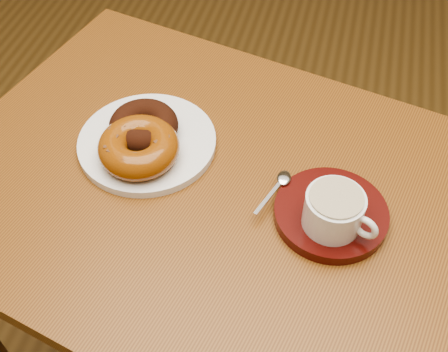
% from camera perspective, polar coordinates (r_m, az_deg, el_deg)
% --- Properties ---
extents(ground, '(6.00, 6.00, 0.00)m').
position_cam_1_polar(ground, '(1.70, 6.34, -11.32)').
color(ground, brown).
rests_on(ground, ground).
extents(cafe_table, '(0.99, 0.83, 0.81)m').
position_cam_1_polar(cafe_table, '(0.98, -1.14, -5.49)').
color(cafe_table, brown).
rests_on(cafe_table, ground).
extents(donut_plate, '(0.31, 0.31, 0.01)m').
position_cam_1_polar(donut_plate, '(0.93, -7.81, 3.42)').
color(donut_plate, white).
rests_on(donut_plate, cafe_table).
extents(donut_cinnamon, '(0.15, 0.15, 0.04)m').
position_cam_1_polar(donut_cinnamon, '(0.92, -8.16, 5.09)').
color(donut_cinnamon, black).
rests_on(donut_cinnamon, donut_plate).
extents(donut_caramel, '(0.14, 0.14, 0.05)m').
position_cam_1_polar(donut_caramel, '(0.88, -8.65, 2.92)').
color(donut_caramel, '#83430E').
rests_on(donut_caramel, donut_plate).
extents(saucer, '(0.23, 0.23, 0.02)m').
position_cam_1_polar(saucer, '(0.84, 10.79, -3.78)').
color(saucer, '#3B0A08').
rests_on(saucer, cafe_table).
extents(coffee_cup, '(0.11, 0.08, 0.06)m').
position_cam_1_polar(coffee_cup, '(0.80, 11.17, -3.47)').
color(coffee_cup, white).
rests_on(coffee_cup, saucer).
extents(teaspoon, '(0.04, 0.09, 0.01)m').
position_cam_1_polar(teaspoon, '(0.85, 5.79, -0.57)').
color(teaspoon, silver).
rests_on(teaspoon, saucer).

